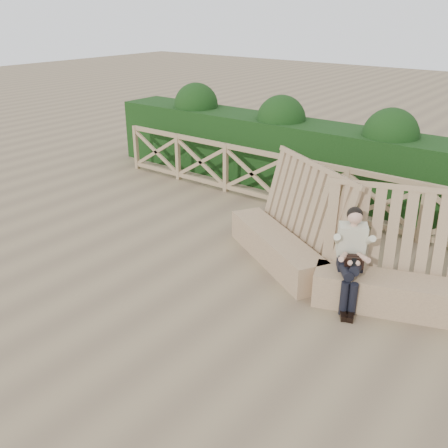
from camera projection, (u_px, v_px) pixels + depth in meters
The scene contains 5 objects.
ground at pixel (196, 284), 7.50m from camera, with size 60.00×60.00×0.00m, color brown.
bench at pixel (337, 258), 7.38m from camera, with size 4.43×1.83×1.62m.
woman at pixel (351, 253), 6.74m from camera, with size 0.62×0.84×1.39m.
guardrail at pixel (312, 188), 9.81m from camera, with size 10.10×0.09×1.10m.
hedge at pixel (340, 164), 10.60m from camera, with size 12.00×1.20×1.50m, color black.
Camera 1 is at (4.31, -4.89, 3.83)m, focal length 40.00 mm.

